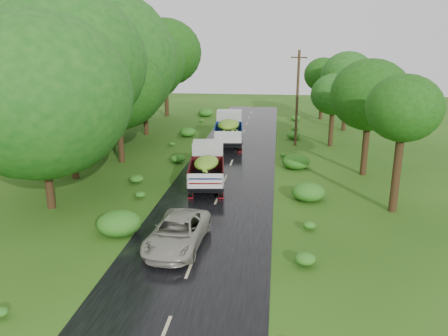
% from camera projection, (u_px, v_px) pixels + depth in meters
% --- Properties ---
extents(ground, '(120.00, 120.00, 0.00)m').
position_uv_depth(ground, '(190.00, 269.00, 17.56)').
color(ground, '#1F490F').
rests_on(ground, ground).
extents(road, '(6.50, 80.00, 0.02)m').
position_uv_depth(road, '(209.00, 220.00, 22.32)').
color(road, black).
rests_on(road, ground).
extents(road_lines, '(0.12, 69.60, 0.00)m').
position_uv_depth(road_lines, '(212.00, 212.00, 23.27)').
color(road_lines, '#BFB78C').
rests_on(road_lines, road).
extents(truck_near, '(2.73, 5.98, 2.43)m').
position_uv_depth(truck_near, '(207.00, 164.00, 27.35)').
color(truck_near, black).
rests_on(truck_near, ground).
extents(truck_far, '(2.86, 6.64, 2.72)m').
position_uv_depth(truck_far, '(229.00, 128.00, 38.09)').
color(truck_far, black).
rests_on(truck_far, ground).
extents(car, '(2.45, 4.88, 1.32)m').
position_uv_depth(car, '(178.00, 232.00, 19.27)').
color(car, '#A3A091').
rests_on(car, road).
extents(utility_pole, '(1.36, 0.61, 8.10)m').
position_uv_depth(utility_pole, '(297.00, 98.00, 37.14)').
color(utility_pole, '#382616').
rests_on(utility_pole, ground).
extents(trees_left, '(8.13, 34.75, 9.57)m').
position_uv_depth(trees_left, '(115.00, 66.00, 36.30)').
color(trees_left, black).
rests_on(trees_left, ground).
extents(trees_right, '(5.12, 31.74, 6.96)m').
position_uv_depth(trees_right, '(349.00, 86.00, 36.43)').
color(trees_right, black).
rests_on(trees_right, ground).
extents(shrubs, '(11.90, 44.00, 0.70)m').
position_uv_depth(shrubs, '(228.00, 166.00, 30.80)').
color(shrubs, '#266317').
rests_on(shrubs, ground).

